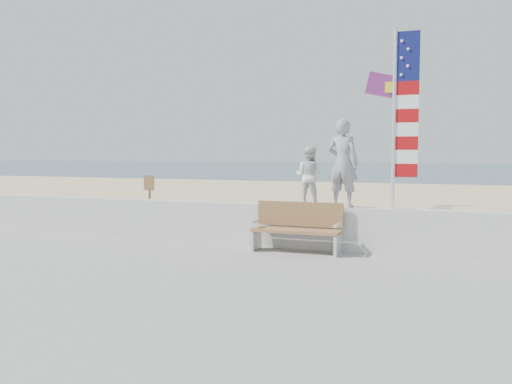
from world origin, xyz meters
TOP-DOWN VIEW (x-y plane):
  - ground at (0.00, 0.00)m, footprint 220.00×220.00m
  - sand at (0.00, 9.00)m, footprint 90.00×40.00m
  - boardwalk at (0.00, -4.00)m, footprint 50.00×12.40m
  - seawall at (0.00, 2.00)m, footprint 30.00×0.35m
  - adult at (2.01, 2.00)m, footprint 0.72×0.54m
  - child at (1.30, 2.00)m, footprint 0.66×0.54m
  - bench at (1.19, 1.55)m, footprint 1.80×0.57m
  - flag at (3.13, 2.00)m, footprint 0.50×0.08m
  - parafoil_kite at (2.37, 5.81)m, footprint 1.13×0.50m
  - sign at (-3.98, 4.29)m, footprint 0.32×0.07m

SIDE VIEW (x-z plane):
  - ground at x=0.00m, z-range 0.00..0.00m
  - sand at x=0.00m, z-range 0.00..0.08m
  - boardwalk at x=0.00m, z-range 0.08..0.18m
  - seawall at x=0.00m, z-range 0.18..1.08m
  - bench at x=1.19m, z-range 0.19..1.19m
  - sign at x=-3.98m, z-range 0.21..1.67m
  - child at x=1.30m, z-range 1.08..2.32m
  - adult at x=2.01m, z-range 1.08..2.86m
  - flag at x=3.13m, z-range 1.24..4.74m
  - parafoil_kite at x=2.37m, z-range 3.55..4.30m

